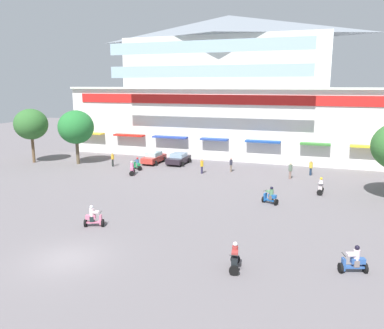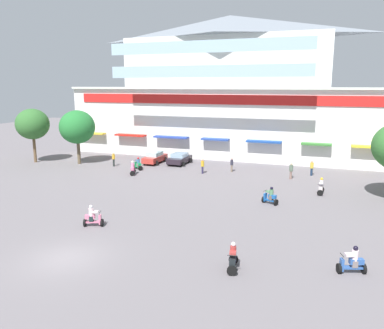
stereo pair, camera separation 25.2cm
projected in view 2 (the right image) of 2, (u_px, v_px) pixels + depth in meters
name	position (u px, v px, depth m)	size (l,w,h in m)	color
ground_plane	(161.00, 196.00, 33.37)	(128.00, 128.00, 0.00)	slate
colonial_building	(228.00, 95.00, 52.85)	(42.03, 16.22, 18.66)	silver
plaza_tree_0	(77.00, 127.00, 46.11)	(4.14, 4.44, 6.55)	brown
plaza_tree_2	(33.00, 124.00, 46.97)	(3.98, 4.09, 6.68)	brown
parked_car_0	(155.00, 157.00, 47.22)	(2.29, 4.11, 1.42)	#BC362E
parked_car_1	(180.00, 158.00, 46.67)	(2.52, 3.92, 1.36)	black
scooter_rider_0	(270.00, 197.00, 30.99)	(1.41, 1.03, 1.48)	black
scooter_rider_1	(133.00, 169.00, 41.19)	(1.03, 1.51, 1.55)	black
scooter_rider_2	(93.00, 218.00, 26.10)	(1.41, 0.95, 1.53)	black
scooter_rider_3	(233.00, 258.00, 19.99)	(0.76, 1.53, 1.49)	black
scooter_rider_4	(138.00, 164.00, 43.65)	(1.44, 1.26, 1.46)	black
scooter_rider_5	(352.00, 262.00, 19.57)	(1.50, 0.94, 1.51)	black
scooter_rider_6	(321.00, 187.00, 33.89)	(0.60, 1.41, 1.48)	black
pedestrian_0	(232.00, 164.00, 42.43)	(0.42, 0.42, 1.59)	#756453
pedestrian_1	(312.00, 167.00, 40.71)	(0.51, 0.51, 1.63)	#1A2D46
pedestrian_2	(114.00, 158.00, 45.34)	(0.37, 0.37, 1.67)	#202725
pedestrian_3	(291.00, 170.00, 39.19)	(0.55, 0.55, 1.71)	#7E6257
pedestrian_4	(203.00, 165.00, 41.63)	(0.46, 0.46, 1.64)	#2B2644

